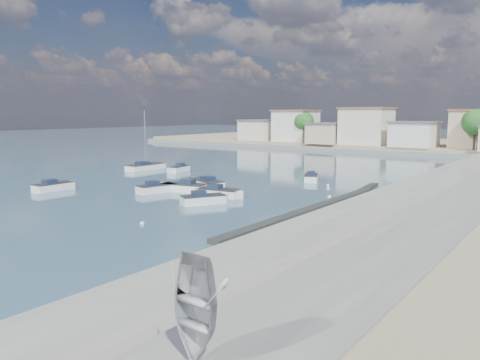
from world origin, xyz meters
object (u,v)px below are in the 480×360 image
(motorboat_e, at_px, (158,189))
(sailboat, at_px, (147,167))
(overturned_dinghy, at_px, (194,353))
(motorboat_f, at_px, (311,178))
(motorboat_h, at_px, (221,193))
(motorboat_b, at_px, (205,200))
(motorboat_a, at_px, (55,187))
(motorboat_g, at_px, (178,169))
(motorboat_c, at_px, (204,183))
(motorboat_d, at_px, (181,188))

(motorboat_e, relative_size, sailboat, 0.53)
(sailboat, distance_m, overturned_dinghy, 60.13)
(motorboat_f, bearing_deg, sailboat, -170.67)
(motorboat_f, bearing_deg, motorboat_h, -96.73)
(motorboat_b, relative_size, motorboat_f, 1.05)
(motorboat_e, bearing_deg, motorboat_a, -149.61)
(motorboat_b, relative_size, motorboat_g, 1.00)
(motorboat_f, relative_size, motorboat_h, 0.84)
(motorboat_g, relative_size, sailboat, 0.50)
(motorboat_b, bearing_deg, motorboat_c, 131.70)
(motorboat_b, distance_m, overturned_dinghy, 31.77)
(motorboat_c, relative_size, motorboat_d, 1.04)
(motorboat_d, distance_m, motorboat_g, 16.88)
(motorboat_a, distance_m, motorboat_g, 19.77)
(motorboat_d, distance_m, motorboat_e, 2.51)
(motorboat_c, distance_m, motorboat_f, 13.95)
(motorboat_g, height_order, motorboat_h, same)
(motorboat_e, bearing_deg, motorboat_f, 62.33)
(motorboat_f, height_order, overturned_dinghy, overturned_dinghy)
(motorboat_b, relative_size, overturned_dinghy, 1.43)
(motorboat_g, relative_size, overturned_dinghy, 1.43)
(sailboat, height_order, overturned_dinghy, sailboat)
(motorboat_e, height_order, motorboat_h, same)
(motorboat_g, distance_m, motorboat_h, 21.58)
(motorboat_g, xyz_separation_m, sailboat, (-5.97, -0.51, 0.03))
(motorboat_b, relative_size, motorboat_d, 0.77)
(motorboat_c, distance_m, motorboat_e, 6.16)
(motorboat_c, relative_size, motorboat_g, 1.35)
(motorboat_c, relative_size, motorboat_h, 1.18)
(motorboat_a, bearing_deg, motorboat_d, 34.37)
(motorboat_d, relative_size, overturned_dinghy, 1.84)
(motorboat_e, bearing_deg, motorboat_d, 53.28)
(motorboat_e, distance_m, motorboat_h, 7.55)
(motorboat_b, bearing_deg, motorboat_a, -167.46)
(motorboat_d, xyz_separation_m, overturned_dinghy, (27.52, -27.91, 1.72))
(motorboat_a, height_order, sailboat, sailboat)
(motorboat_c, distance_m, overturned_dinghy, 42.21)
(motorboat_b, height_order, overturned_dinghy, overturned_dinghy)
(motorboat_a, bearing_deg, motorboat_g, 91.25)
(motorboat_e, distance_m, sailboat, 21.23)
(motorboat_c, height_order, sailboat, sailboat)
(motorboat_a, xyz_separation_m, motorboat_h, (17.46, 7.70, -0.00))
(motorboat_h, height_order, sailboat, sailboat)
(motorboat_a, bearing_deg, motorboat_e, 30.39)
(motorboat_c, bearing_deg, motorboat_g, 146.73)
(motorboat_f, height_order, motorboat_h, same)
(sailboat, bearing_deg, overturned_dinghy, -40.74)
(motorboat_c, bearing_deg, motorboat_a, -134.04)
(motorboat_g, distance_m, overturned_dinghy, 56.10)
(motorboat_a, height_order, motorboat_f, same)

